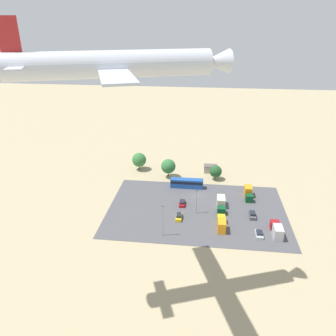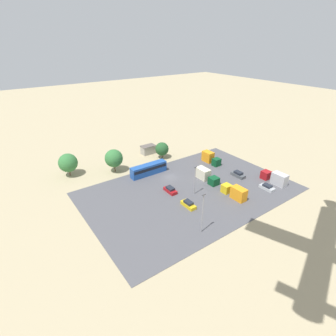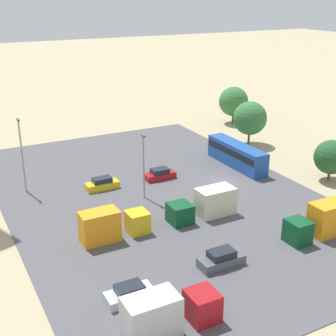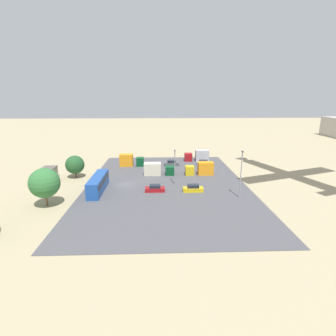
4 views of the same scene
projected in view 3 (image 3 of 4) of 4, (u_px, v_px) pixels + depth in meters
ground_plane at (222, 182)px, 64.42m from camera, size 400.00×400.00×0.00m
parking_lot_surface at (158, 195)px, 60.11m from camera, size 57.04×37.41×0.08m
bus at (237, 154)px, 69.47m from camera, size 11.90×2.54×3.40m
parked_car_0 at (160, 174)px, 65.06m from camera, size 1.87×4.30×1.51m
parked_car_1 at (102, 184)px, 61.74m from camera, size 1.74×4.40×1.59m
parked_car_2 at (221, 259)px, 44.51m from camera, size 1.92×4.48×1.63m
parked_car_3 at (130, 294)px, 39.61m from camera, size 1.97×4.19×1.41m
parked_truck_0 at (166, 314)px, 35.55m from camera, size 2.50×7.77×3.52m
parked_truck_1 at (206, 204)px, 54.00m from camera, size 2.58×8.18×3.22m
parked_truck_2 at (319, 222)px, 49.57m from camera, size 2.44×7.14×3.57m
parked_truck_3 at (111, 225)px, 49.12m from camera, size 2.31×7.40×3.37m
tree_near_shed at (331, 157)px, 63.76m from camera, size 4.72×4.72×5.76m
tree_apron_mid at (250, 118)px, 78.42m from camera, size 5.65×5.65×7.42m
tree_apron_far at (234, 101)px, 91.31m from camera, size 5.73×5.73×7.20m
light_pole_lot_centre at (144, 164)px, 57.71m from camera, size 0.90×0.28×8.29m
light_pole_lot_edge at (22, 153)px, 59.26m from camera, size 0.90×0.28×9.78m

